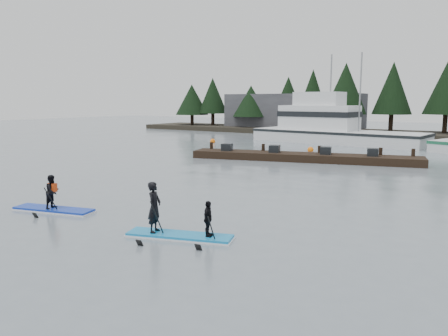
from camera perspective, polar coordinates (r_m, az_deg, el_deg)
The scene contains 10 objects.
ground at distance 15.20m, azimuth -12.63°, elevation -6.99°, with size 160.00×160.00×0.00m, color slate.
far_shore at distance 53.31m, azimuth 21.86°, elevation 4.07°, with size 70.00×8.00×0.60m, color #2D281E.
treeline at distance 53.33m, azimuth 21.84°, elevation 3.75°, with size 60.00×4.00×8.00m, color black, non-canonical shape.
waterfront_building at distance 59.46m, azimuth 8.97°, elevation 7.13°, with size 18.00×6.00×5.00m, color #4C4C51.
fishing_boat_large at distance 44.38m, azimuth 13.90°, elevation 4.16°, with size 17.01×6.25×9.50m.
floating_dock at distance 30.38m, azimuth 10.29°, elevation 1.40°, with size 15.47×2.06×0.52m, color black.
buoy_a at distance 43.04m, azimuth -1.49°, elevation 3.32°, with size 0.51×0.51×0.51m, color orange.
buoy_b at distance 36.21m, azimuth 11.23°, elevation 2.13°, with size 0.49×0.49×0.49m, color orange.
paddleboard_solo at distance 17.46m, azimuth -21.44°, elevation -3.81°, with size 3.23×1.55×1.83m.
paddleboard_duo at distance 13.26m, azimuth -6.40°, elevation -6.75°, with size 3.29×1.72×2.20m.
Camera 1 is at (10.60, -10.11, 4.07)m, focal length 35.00 mm.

